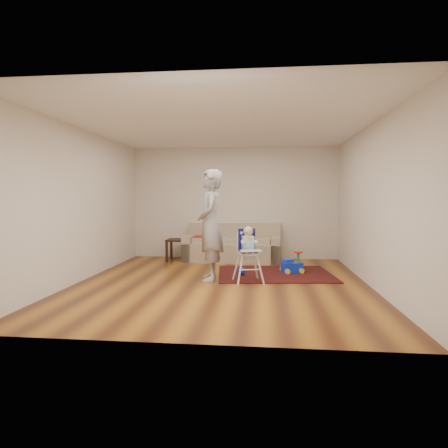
# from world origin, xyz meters

# --- Properties ---
(ground) EXTENTS (5.50, 5.50, 0.00)m
(ground) POSITION_xyz_m (0.00, 0.00, 0.00)
(ground) COLOR #4A240F
(ground) RESTS_ON ground
(room_envelope) EXTENTS (5.04, 5.52, 2.72)m
(room_envelope) POSITION_xyz_m (0.00, 0.53, 1.88)
(room_envelope) COLOR beige
(room_envelope) RESTS_ON ground
(sofa) EXTENTS (2.28, 1.03, 0.86)m
(sofa) POSITION_xyz_m (-0.01, 2.30, 0.43)
(sofa) COLOR tan
(sofa) RESTS_ON ground
(side_table) EXTENTS (0.50, 0.50, 0.50)m
(side_table) POSITION_xyz_m (-1.29, 2.25, 0.25)
(side_table) COLOR black
(side_table) RESTS_ON ground
(area_rug) EXTENTS (2.32, 1.84, 0.02)m
(area_rug) POSITION_xyz_m (0.95, 0.84, 0.01)
(area_rug) COLOR black
(area_rug) RESTS_ON ground
(ride_on_toy) EXTENTS (0.45, 0.38, 0.42)m
(ride_on_toy) POSITION_xyz_m (1.28, 0.95, 0.23)
(ride_on_toy) COLOR #1131D1
(ride_on_toy) RESTS_ON area_rug
(toy_ball) EXTENTS (0.15, 0.15, 0.15)m
(toy_ball) POSITION_xyz_m (0.31, 0.60, 0.09)
(toy_ball) COLOR #1131D1
(toy_ball) RESTS_ON area_rug
(high_chair) EXTENTS (0.56, 0.56, 1.00)m
(high_chair) POSITION_xyz_m (0.46, 0.05, 0.48)
(high_chair) COLOR silver
(high_chair) RESTS_ON ground
(adult) EXTENTS (0.57, 0.78, 1.98)m
(adult) POSITION_xyz_m (-0.23, 0.19, 0.99)
(adult) COLOR #98989B
(adult) RESTS_ON ground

